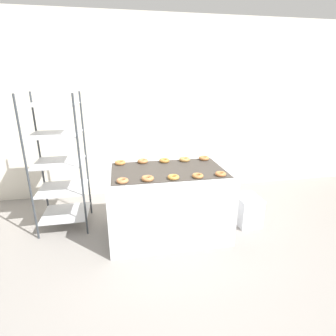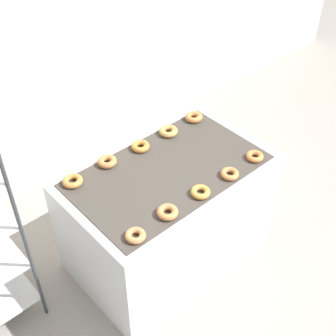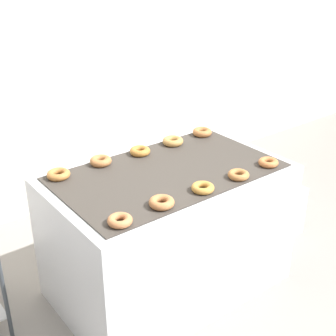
% 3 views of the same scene
% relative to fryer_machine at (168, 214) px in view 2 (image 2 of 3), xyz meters
% --- Properties ---
extents(ground_plane, '(14.00, 14.00, 0.00)m').
position_rel_fryer_machine_xyz_m(ground_plane, '(-0.00, -0.69, -0.42)').
color(ground_plane, gray).
extents(wall_back, '(8.00, 0.05, 2.80)m').
position_rel_fryer_machine_xyz_m(wall_back, '(-0.00, 1.44, 0.98)').
color(wall_back, silver).
rests_on(wall_back, ground_plane).
extents(fryer_machine, '(1.42, 0.88, 0.85)m').
position_rel_fryer_machine_xyz_m(fryer_machine, '(0.00, 0.00, 0.00)').
color(fryer_machine, silver).
rests_on(fryer_machine, ground_plane).
extents(glaze_bin, '(0.29, 0.38, 0.39)m').
position_rel_fryer_machine_xyz_m(glaze_bin, '(1.08, 0.04, -0.23)').
color(glaze_bin, silver).
rests_on(glaze_bin, ground_plane).
extents(donut_near_leftmost, '(0.12, 0.12, 0.04)m').
position_rel_fryer_machine_xyz_m(donut_near_leftmost, '(-0.54, -0.32, 0.44)').
color(donut_near_leftmost, '#B67142').
rests_on(donut_near_leftmost, fryer_machine).
extents(donut_near_left, '(0.13, 0.13, 0.04)m').
position_rel_fryer_machine_xyz_m(donut_near_left, '(-0.27, -0.30, 0.44)').
color(donut_near_left, '#AD6E3E').
rests_on(donut_near_left, fryer_machine).
extents(donut_near_center, '(0.13, 0.13, 0.04)m').
position_rel_fryer_machine_xyz_m(donut_near_center, '(0.00, -0.31, 0.44)').
color(donut_near_center, '#B88037').
rests_on(donut_near_center, fryer_machine).
extents(donut_near_right, '(0.12, 0.12, 0.04)m').
position_rel_fryer_machine_xyz_m(donut_near_right, '(0.27, -0.32, 0.44)').
color(donut_near_right, '#A86C39').
rests_on(donut_near_right, fryer_machine).
extents(donut_near_rightmost, '(0.12, 0.12, 0.04)m').
position_rel_fryer_machine_xyz_m(donut_near_rightmost, '(0.53, -0.31, 0.44)').
color(donut_near_rightmost, '#B76B39').
rests_on(donut_near_rightmost, fryer_machine).
extents(donut_far_leftmost, '(0.13, 0.13, 0.04)m').
position_rel_fryer_machine_xyz_m(donut_far_leftmost, '(-0.55, 0.32, 0.44)').
color(donut_far_leftmost, '#AD6F35').
rests_on(donut_far_leftmost, fryer_machine).
extents(donut_far_left, '(0.13, 0.13, 0.04)m').
position_rel_fryer_machine_xyz_m(donut_far_left, '(-0.27, 0.32, 0.45)').
color(donut_far_left, '#A86A3B').
rests_on(donut_far_left, fryer_machine).
extents(donut_far_center, '(0.13, 0.13, 0.04)m').
position_rel_fryer_machine_xyz_m(donut_far_center, '(0.01, 0.31, 0.44)').
color(donut_far_center, '#AE7230').
rests_on(donut_far_center, fryer_machine).
extents(donut_far_right, '(0.14, 0.14, 0.04)m').
position_rel_fryer_machine_xyz_m(donut_far_right, '(0.28, 0.31, 0.45)').
color(donut_far_right, '#B18143').
rests_on(donut_far_right, fryer_machine).
extents(donut_far_rightmost, '(0.14, 0.14, 0.04)m').
position_rel_fryer_machine_xyz_m(donut_far_rightmost, '(0.54, 0.31, 0.45)').
color(donut_far_rightmost, '#AB6B39').
rests_on(donut_far_rightmost, fryer_machine).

